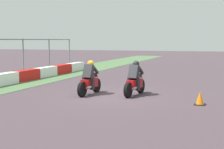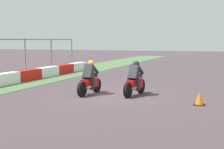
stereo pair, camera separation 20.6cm
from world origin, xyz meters
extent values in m
plane|color=#483A41|center=(0.00, 0.00, 0.00)|extent=(120.00, 120.00, 0.00)
cube|color=white|center=(1.10, 6.62, 0.32)|extent=(2.16, 0.60, 0.64)
cube|color=red|center=(3.30, 6.62, 0.32)|extent=(2.16, 0.60, 0.64)
cube|color=white|center=(5.50, 6.62, 0.32)|extent=(2.16, 0.60, 0.64)
cube|color=red|center=(7.70, 6.62, 0.32)|extent=(2.16, 0.60, 0.64)
cube|color=white|center=(9.90, 6.62, 0.32)|extent=(2.16, 0.60, 0.64)
cylinder|color=slate|center=(4.95, 7.91, 1.24)|extent=(0.10, 0.10, 2.49)
cylinder|color=slate|center=(8.25, 7.91, 1.24)|extent=(0.10, 0.10, 2.49)
cylinder|color=slate|center=(11.55, 7.91, 1.24)|extent=(0.10, 0.10, 2.49)
cylinder|color=black|center=(1.08, -0.96, 0.32)|extent=(0.65, 0.22, 0.64)
cylinder|color=black|center=(-0.31, -0.77, 0.32)|extent=(0.65, 0.22, 0.64)
cube|color=#AA1216|center=(0.39, -0.87, 0.50)|extent=(1.13, 0.46, 0.40)
ellipsoid|color=#AA1216|center=(0.48, -0.88, 0.80)|extent=(0.52, 0.36, 0.24)
cube|color=red|center=(-0.12, -0.80, 0.52)|extent=(0.08, 0.17, 0.08)
cylinder|color=#A5A5AD|center=(0.02, -0.98, 0.37)|extent=(0.43, 0.15, 0.10)
cube|color=#25252A|center=(0.29, -0.85, 1.02)|extent=(0.53, 0.46, 0.66)
sphere|color=black|center=(0.50, -0.88, 1.36)|extent=(0.34, 0.34, 0.30)
cube|color=teal|center=(0.88, -0.93, 0.84)|extent=(0.19, 0.28, 0.23)
cube|color=#25252A|center=(0.29, -0.65, 0.50)|extent=(0.20, 0.16, 0.52)
cube|color=#25252A|center=(0.24, -1.05, 0.50)|extent=(0.20, 0.16, 0.52)
cube|color=#25252A|center=(0.69, -0.73, 1.04)|extent=(0.39, 0.15, 0.31)
cube|color=#25252A|center=(0.64, -1.08, 1.04)|extent=(0.39, 0.15, 0.31)
cylinder|color=black|center=(0.64, 1.04, 0.32)|extent=(0.65, 0.18, 0.64)
cylinder|color=black|center=(-0.76, 1.13, 0.32)|extent=(0.65, 0.18, 0.64)
cube|color=#AA1216|center=(-0.06, 1.08, 0.50)|extent=(1.12, 0.39, 0.40)
ellipsoid|color=#AA1216|center=(0.04, 1.08, 0.80)|extent=(0.50, 0.33, 0.24)
cube|color=red|center=(-0.57, 1.11, 0.52)|extent=(0.07, 0.16, 0.08)
cylinder|color=#A5A5AD|center=(-0.42, 0.94, 0.37)|extent=(0.43, 0.13, 0.10)
cube|color=#262628|center=(-0.16, 1.09, 1.02)|extent=(0.51, 0.43, 0.66)
sphere|color=#C48C20|center=(0.06, 1.07, 1.36)|extent=(0.32, 0.32, 0.30)
cube|color=#3C4E65|center=(0.44, 1.05, 0.84)|extent=(0.17, 0.27, 0.23)
cube|color=#262628|center=(-0.17, 1.29, 0.50)|extent=(0.19, 0.15, 0.52)
cube|color=#262628|center=(-0.19, 0.89, 0.50)|extent=(0.19, 0.15, 0.52)
cube|color=#262628|center=(0.23, 1.24, 1.04)|extent=(0.39, 0.12, 0.31)
cube|color=#262628|center=(0.21, 0.88, 1.04)|extent=(0.39, 0.12, 0.31)
cube|color=black|center=(-0.89, -3.74, 0.01)|extent=(0.40, 0.40, 0.03)
cone|color=orange|center=(-0.89, -3.74, 0.25)|extent=(0.32, 0.32, 0.50)
camera|label=1|loc=(-13.51, -4.72, 2.40)|focal=53.46mm
camera|label=2|loc=(-13.44, -4.91, 2.40)|focal=53.46mm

